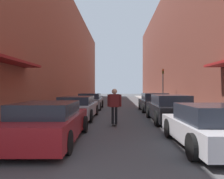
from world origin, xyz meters
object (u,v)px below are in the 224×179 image
parked_car_left_0 (49,122)px  parked_car_right_2 (154,103)px  parked_car_left_2 (90,101)px  parked_car_right_0 (210,127)px  skateboarder (114,103)px  traffic_light (163,83)px  parked_car_left_1 (78,108)px  parked_car_right_1 (169,109)px

parked_car_left_0 → parked_car_right_2: 10.68m
parked_car_left_0 → parked_car_right_2: (4.94, 9.47, 0.03)m
parked_car_left_2 → parked_car_right_0: (4.95, -11.79, -0.04)m
parked_car_right_2 → skateboarder: 6.93m
parked_car_left_0 → skateboarder: skateboarder is taller
parked_car_left_2 → traffic_light: size_ratio=1.27×
parked_car_left_1 → traffic_light: (6.55, 8.35, 1.62)m
skateboarder → traffic_light: size_ratio=0.49×
traffic_light → parked_car_right_0: bearing=-96.4°
parked_car_right_1 → traffic_light: 9.66m
parked_car_left_1 → parked_car_left_2: size_ratio=1.09×
parked_car_left_1 → skateboarder: skateboarder is taller
parked_car_left_0 → skateboarder: (2.06, 3.18, 0.42)m
parked_car_right_0 → skateboarder: skateboarder is taller
parked_car_left_0 → parked_car_right_1: size_ratio=1.05×
parked_car_left_1 → parked_car_right_2: (5.01, 4.05, 0.04)m
traffic_light → parked_car_left_1: bearing=-128.1°
parked_car_left_1 → traffic_light: size_ratio=1.39×
parked_car_left_0 → traffic_light: bearing=64.8°
parked_car_left_2 → parked_car_right_2: bearing=-18.9°
parked_car_left_2 → parked_car_right_1: (4.97, -6.82, 0.03)m
parked_car_left_1 → traffic_light: traffic_light is taller
parked_car_right_0 → skateboarder: size_ratio=2.35×
parked_car_left_0 → parked_car_right_0: (4.87, -0.60, -0.02)m
parked_car_right_1 → parked_car_right_2: parked_car_right_1 is taller
parked_car_right_0 → skateboarder: 4.73m
parked_car_left_2 → skateboarder: 8.30m
skateboarder → parked_car_left_2: bearing=105.0°
parked_car_left_0 → parked_car_left_2: bearing=90.4°
parked_car_right_0 → skateboarder: bearing=126.7°
parked_car_left_0 → parked_car_right_2: bearing=62.5°
parked_car_left_0 → parked_car_left_1: size_ratio=0.99×
parked_car_left_2 → traffic_light: bearing=21.5°
parked_car_left_2 → parked_car_right_0: size_ratio=1.09×
parked_car_left_1 → parked_car_left_2: (-0.01, 5.77, 0.02)m
parked_car_left_0 → parked_car_left_2: size_ratio=1.08×
parked_car_right_1 → traffic_light: traffic_light is taller
parked_car_right_0 → skateboarder: (-2.81, 3.78, 0.44)m
parked_car_left_1 → parked_car_left_2: parked_car_left_2 is taller
parked_car_left_0 → skateboarder: size_ratio=2.76×
parked_car_left_2 → traffic_light: traffic_light is taller
parked_car_left_0 → parked_car_right_1: bearing=41.8°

